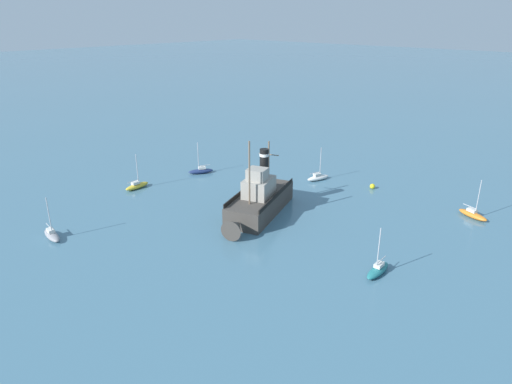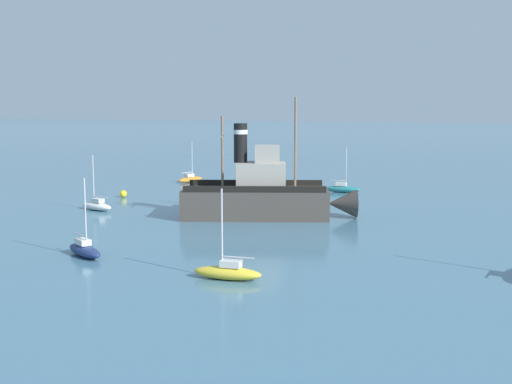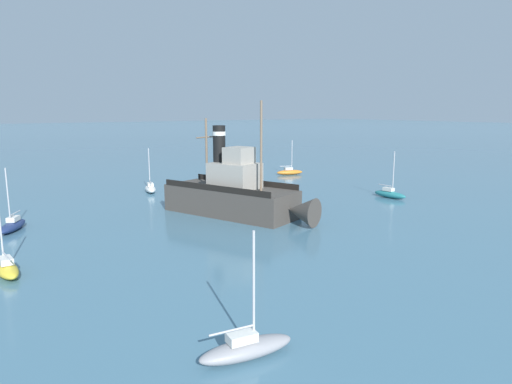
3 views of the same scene
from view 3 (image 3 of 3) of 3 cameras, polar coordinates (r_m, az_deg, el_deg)
ground_plane at (r=40.64m, az=-3.25°, el=-2.78°), size 600.00×600.00×0.00m
old_tugboat at (r=39.93m, az=-2.54°, el=-0.32°), size 8.23×14.69×9.90m
sailboat_orange at (r=64.98m, az=4.22°, el=2.54°), size 3.95×2.26×4.90m
sailboat_white at (r=52.67m, az=-13.07°, el=0.47°), size 2.12×3.96×4.90m
sailboat_teal at (r=50.00m, az=16.38°, el=-0.21°), size 1.28×3.85×4.90m
sailboat_navy at (r=39.75m, az=-28.13°, el=-3.67°), size 2.85×3.84×4.90m
sailboat_grey at (r=18.02m, az=-1.22°, el=-18.84°), size 3.91×1.59×4.90m
sailboat_yellow at (r=29.59m, az=-28.83°, el=-8.25°), size 1.41×3.88×4.90m
mooring_buoy at (r=57.87m, az=-6.80°, el=1.47°), size 0.73×0.73×0.73m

